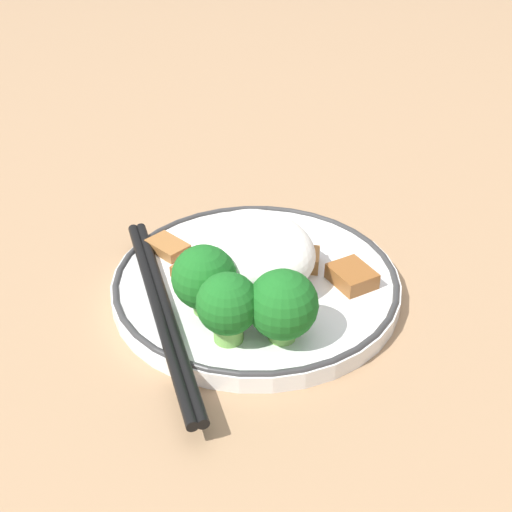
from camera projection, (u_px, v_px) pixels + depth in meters
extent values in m
plane|color=#9E7A56|center=(256.00, 292.00, 0.54)|extent=(3.00, 3.00, 0.00)
cylinder|color=white|center=(256.00, 285.00, 0.54)|extent=(0.22, 0.22, 0.01)
torus|color=#333333|center=(256.00, 278.00, 0.53)|extent=(0.21, 0.21, 0.01)
ellipsoid|color=white|center=(256.00, 251.00, 0.52)|extent=(0.08, 0.09, 0.05)
cylinder|color=#72AD4C|center=(205.00, 304.00, 0.50)|extent=(0.02, 0.02, 0.01)
sphere|color=#19601E|center=(204.00, 277.00, 0.48)|extent=(0.05, 0.05, 0.05)
cylinder|color=#72AD4C|center=(229.00, 331.00, 0.47)|extent=(0.02, 0.02, 0.01)
sphere|color=#19601E|center=(228.00, 304.00, 0.46)|extent=(0.04, 0.04, 0.04)
cylinder|color=#72AD4C|center=(282.00, 332.00, 0.47)|extent=(0.02, 0.02, 0.01)
sphere|color=#19601E|center=(283.00, 304.00, 0.46)|extent=(0.05, 0.05, 0.05)
cube|color=brown|center=(352.00, 276.00, 0.52)|extent=(0.03, 0.04, 0.01)
cube|color=#995B28|center=(196.00, 267.00, 0.54)|extent=(0.04, 0.03, 0.01)
cube|color=#9E6633|center=(168.00, 247.00, 0.56)|extent=(0.02, 0.03, 0.01)
cube|color=#995B28|center=(244.00, 234.00, 0.57)|extent=(0.04, 0.04, 0.01)
cube|color=#9E6633|center=(296.00, 259.00, 0.54)|extent=(0.04, 0.04, 0.01)
cylinder|color=black|center=(158.00, 310.00, 0.49)|extent=(0.09, 0.21, 0.01)
cylinder|color=black|center=(166.00, 308.00, 0.50)|extent=(0.09, 0.21, 0.01)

